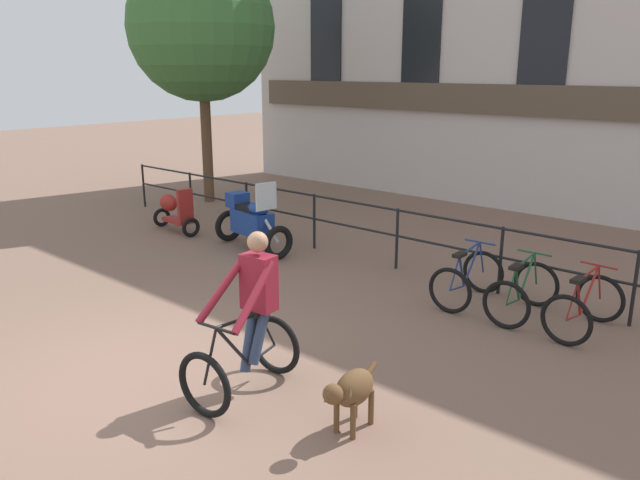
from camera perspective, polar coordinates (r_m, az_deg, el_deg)
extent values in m
plane|color=#7A5B4C|center=(7.39, -17.06, -11.95)|extent=(60.00, 60.00, 0.00)
cylinder|color=black|center=(15.96, -15.83, 4.81)|extent=(0.05, 0.05, 1.05)
cylinder|color=black|center=(14.45, -11.73, 4.00)|extent=(0.05, 0.05, 1.05)
cylinder|color=black|center=(13.03, -6.70, 2.99)|extent=(0.05, 0.05, 1.05)
cylinder|color=black|center=(11.74, -0.53, 1.71)|extent=(0.05, 0.05, 1.05)
cylinder|color=black|center=(10.62, 7.04, 0.11)|extent=(0.05, 0.05, 1.05)
cylinder|color=black|center=(9.74, 16.18, -1.82)|extent=(0.05, 0.05, 1.05)
cylinder|color=black|center=(9.17, 26.80, -4.00)|extent=(0.05, 0.05, 1.05)
cylinder|color=black|center=(10.51, 7.13, 2.71)|extent=(15.00, 0.04, 0.04)
cylinder|color=black|center=(10.61, 7.05, 0.38)|extent=(15.00, 0.04, 0.04)
cube|color=beige|center=(15.45, 20.51, 18.84)|extent=(18.00, 0.60, 8.95)
cube|color=brown|center=(15.09, 19.32, 11.90)|extent=(17.10, 0.12, 0.70)
cube|color=black|center=(18.50, 0.55, 20.44)|extent=(1.10, 0.06, 5.01)
cube|color=black|center=(16.63, 9.39, 20.81)|extent=(1.10, 0.06, 5.01)
torus|color=black|center=(6.33, -10.53, -12.89)|extent=(0.68, 0.15, 0.68)
torus|color=black|center=(7.06, -4.17, -9.54)|extent=(0.68, 0.15, 0.68)
cylinder|color=black|center=(6.50, -7.94, -9.64)|extent=(0.09, 0.49, 0.60)
cylinder|color=black|center=(6.74, -6.03, -8.96)|extent=(0.06, 0.23, 0.52)
cylinder|color=black|center=(6.46, -7.43, -7.30)|extent=(0.11, 0.66, 0.10)
cylinder|color=black|center=(6.92, -5.32, -10.36)|extent=(0.08, 0.44, 0.08)
cylinder|color=black|center=(6.88, -4.84, -8.15)|extent=(0.06, 0.27, 0.47)
cylinder|color=black|center=(6.27, -10.00, -10.44)|extent=(0.06, 0.23, 0.54)
cylinder|color=black|center=(6.23, -9.48, -7.95)|extent=(0.48, 0.09, 0.03)
cube|color=black|center=(6.70, -5.54, -6.53)|extent=(0.15, 0.25, 0.05)
cube|color=maroon|center=(6.58, -5.62, -3.87)|extent=(0.38, 0.26, 0.60)
sphere|color=#A87A5B|center=(6.45, -5.72, -0.18)|extent=(0.22, 0.22, 0.22)
cylinder|color=maroon|center=(6.49, -8.92, -4.40)|extent=(0.10, 0.72, 0.60)
cylinder|color=maroon|center=(6.22, -6.08, -5.18)|extent=(0.23, 0.71, 0.60)
cylinder|color=navy|center=(6.79, -6.48, -9.01)|extent=(0.17, 0.32, 0.69)
cylinder|color=navy|center=(6.68, -5.57, -8.84)|extent=(0.12, 0.30, 0.58)
ellipsoid|color=brown|center=(6.01, 3.17, -13.32)|extent=(0.33, 0.52, 0.34)
cylinder|color=brown|center=(5.86, 2.08, -13.87)|extent=(0.20, 0.20, 0.18)
sphere|color=brown|center=(5.71, 1.19, -13.91)|extent=(0.19, 0.19, 0.19)
cone|color=brown|center=(5.66, 0.68, -14.40)|extent=(0.11, 0.12, 0.10)
cylinder|color=brown|center=(6.21, 4.70, -11.68)|extent=(0.08, 0.18, 0.12)
cylinder|color=brown|center=(6.07, 1.52, -15.71)|extent=(0.06, 0.06, 0.36)
cylinder|color=brown|center=(5.98, 3.04, -16.24)|extent=(0.06, 0.06, 0.36)
cylinder|color=brown|center=(6.29, 3.22, -14.48)|extent=(0.06, 0.06, 0.36)
cylinder|color=brown|center=(6.21, 4.69, -14.96)|extent=(0.06, 0.06, 0.36)
torus|color=black|center=(11.13, -3.83, -0.25)|extent=(0.21, 0.63, 0.62)
torus|color=black|center=(12.43, -8.32, 1.30)|extent=(0.21, 0.63, 0.62)
cube|color=navy|center=(11.72, -6.23, 1.61)|extent=(0.94, 0.53, 0.44)
ellipsoid|color=navy|center=(11.49, -5.70, 2.88)|extent=(0.52, 0.39, 0.24)
cube|color=black|center=(11.75, -6.57, 2.99)|extent=(0.60, 0.38, 0.10)
cylinder|color=#B2B2B7|center=(11.24, -4.47, 0.88)|extent=(0.45, 0.12, 0.41)
cube|color=silver|center=(11.22, -4.95, 4.00)|extent=(0.09, 0.44, 0.50)
cube|color=navy|center=(12.02, -7.55, 3.68)|extent=(0.37, 0.40, 0.28)
torus|color=black|center=(9.78, 14.69, -2.85)|extent=(0.66, 0.08, 0.66)
torus|color=black|center=(8.88, 11.79, -4.54)|extent=(0.66, 0.08, 0.66)
cylinder|color=navy|center=(9.35, 13.72, -2.14)|extent=(0.05, 0.47, 0.58)
cylinder|color=navy|center=(9.09, 12.83, -2.81)|extent=(0.04, 0.22, 0.51)
cylinder|color=navy|center=(9.20, 13.55, -0.81)|extent=(0.05, 0.63, 0.10)
cylinder|color=navy|center=(9.06, 12.41, -4.33)|extent=(0.04, 0.42, 0.07)
cylinder|color=navy|center=(8.91, 12.22, -2.99)|extent=(0.03, 0.25, 0.46)
cylinder|color=navy|center=(9.62, 14.55, -1.55)|extent=(0.03, 0.21, 0.52)
cylinder|color=navy|center=(9.47, 14.41, -0.20)|extent=(0.48, 0.04, 0.03)
cube|color=black|center=(8.93, 12.65, -1.33)|extent=(0.13, 0.24, 0.05)
torus|color=black|center=(9.46, 19.17, -3.83)|extent=(0.66, 0.08, 0.66)
torus|color=black|center=(8.54, 16.65, -5.71)|extent=(0.66, 0.08, 0.66)
cylinder|color=#194C2D|center=(9.03, 18.37, -3.14)|extent=(0.05, 0.47, 0.58)
cylinder|color=#194C2D|center=(8.76, 17.59, -3.87)|extent=(0.04, 0.22, 0.51)
cylinder|color=#194C2D|center=(8.87, 18.28, -1.78)|extent=(0.05, 0.63, 0.10)
cylinder|color=#194C2D|center=(8.73, 17.19, -5.46)|extent=(0.04, 0.42, 0.07)
cylinder|color=#194C2D|center=(8.56, 17.07, -4.09)|extent=(0.03, 0.25, 0.46)
cylinder|color=#194C2D|center=(9.30, 19.10, -2.50)|extent=(0.03, 0.21, 0.52)
cylinder|color=#194C2D|center=(9.14, 19.03, -1.12)|extent=(0.48, 0.04, 0.03)
cube|color=black|center=(8.59, 17.50, -2.36)|extent=(0.13, 0.24, 0.05)
torus|color=black|center=(9.20, 24.22, -4.91)|extent=(0.66, 0.10, 0.66)
torus|color=black|center=(8.28, 21.58, -6.85)|extent=(0.66, 0.10, 0.66)
cylinder|color=maroon|center=(8.76, 23.42, -4.20)|extent=(0.06, 0.47, 0.58)
cylinder|color=maroon|center=(8.49, 22.60, -4.96)|extent=(0.05, 0.22, 0.51)
cylinder|color=maroon|center=(8.60, 23.36, -2.81)|extent=(0.07, 0.63, 0.10)
cylinder|color=maroon|center=(8.47, 22.14, -6.58)|extent=(0.05, 0.42, 0.07)
cylinder|color=maroon|center=(8.30, 22.05, -5.18)|extent=(0.04, 0.25, 0.46)
cylinder|color=maroon|center=(9.04, 24.18, -3.55)|extent=(0.04, 0.21, 0.52)
cylinder|color=maroon|center=(8.88, 24.14, -2.13)|extent=(0.48, 0.06, 0.03)
cube|color=black|center=(8.33, 22.54, -3.40)|extent=(0.13, 0.25, 0.05)
torus|color=black|center=(12.88, -11.71, 1.13)|extent=(0.12, 0.41, 0.40)
torus|color=black|center=(13.90, -14.26, 2.02)|extent=(0.12, 0.41, 0.40)
cube|color=maroon|center=(13.37, -13.04, 1.76)|extent=(0.70, 0.35, 0.08)
cube|color=maroon|center=(12.94, -12.22, 2.99)|extent=(0.14, 0.33, 0.72)
ellipsoid|color=maroon|center=(13.53, -13.69, 3.35)|extent=(0.55, 0.36, 0.36)
cylinder|color=brown|center=(16.11, -10.34, 9.27)|extent=(0.26, 0.26, 3.29)
sphere|color=#386B33|center=(16.05, -10.81, 18.60)|extent=(3.54, 3.54, 3.54)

